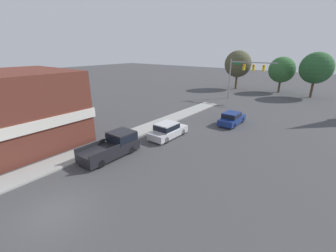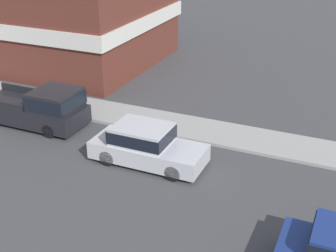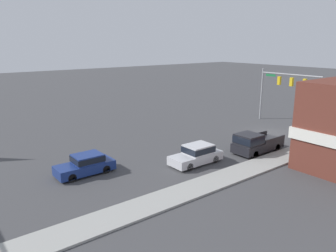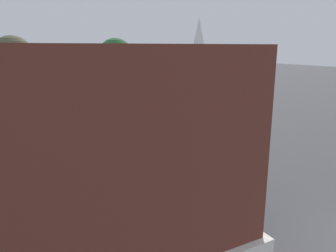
% 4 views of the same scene
% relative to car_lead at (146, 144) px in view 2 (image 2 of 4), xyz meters
% --- Properties ---
extents(car_lead, '(1.93, 4.71, 1.64)m').
position_rel_car_lead_xyz_m(car_lead, '(0.00, 0.00, 0.00)').
color(car_lead, black).
rests_on(car_lead, ground).
extents(pickup_truck_parked, '(2.14, 5.33, 1.93)m').
position_rel_car_lead_xyz_m(pickup_truck_parked, '(-1.20, -6.19, 0.10)').
color(pickup_truck_parked, black).
rests_on(pickup_truck_parked, ground).
extents(corner_brick_building, '(10.83, 9.68, 7.08)m').
position_rel_car_lead_xyz_m(corner_brick_building, '(-10.63, -9.93, 2.64)').
color(corner_brick_building, brown).
rests_on(corner_brick_building, ground).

